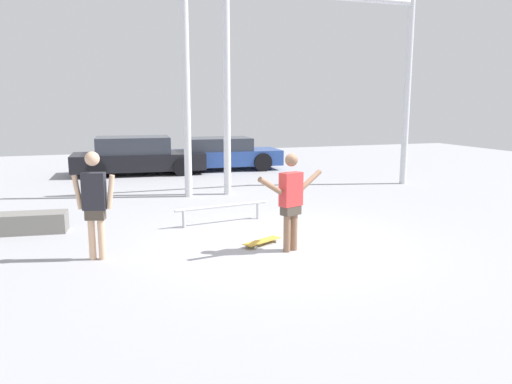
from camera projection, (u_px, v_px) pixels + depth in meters
The scene contains 10 objects.
ground_plane at pixel (273, 244), 9.07m from camera, with size 36.00×36.00×0.00m, color #9E9EA3.
skateboarder at pixel (291, 197), 8.47m from camera, with size 1.38×0.61×1.69m.
skateboard at pixel (262, 241), 8.99m from camera, with size 0.82×0.57×0.08m.
grind_box at pixel (2, 224), 9.70m from camera, with size 2.39×0.55×0.39m, color slate.
grind_rail at pixel (222, 209), 10.56m from camera, with size 2.08×0.39×0.40m.
canopy_support_left at pixel (69, 65), 12.10m from camera, with size 5.94×0.20×5.53m.
canopy_support_right at pixel (323, 70), 14.27m from camera, with size 5.94×0.20×5.53m.
parked_car_black at pixel (137, 156), 17.80m from camera, with size 4.71×2.28×1.33m.
parked_car_blue at pixel (222, 154), 18.94m from camera, with size 4.38×2.08×1.22m.
bystander at pixel (94, 199), 7.99m from camera, with size 0.68×0.27×1.77m.
Camera 1 is at (-3.12, -8.19, 2.53)m, focal length 35.00 mm.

